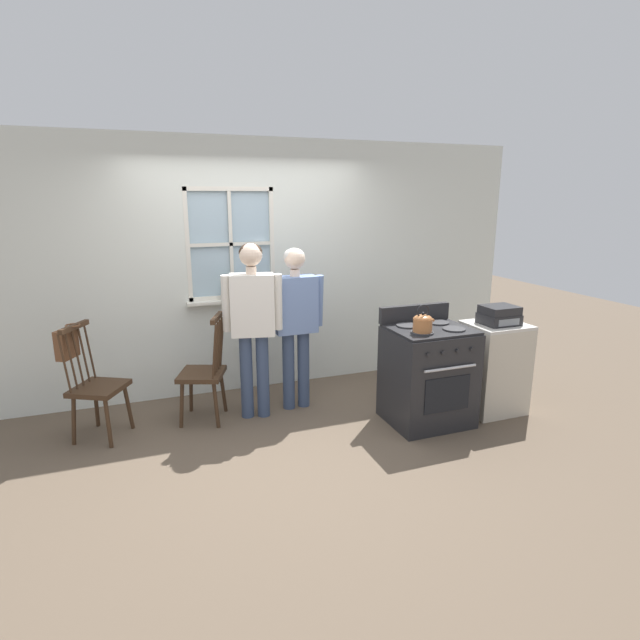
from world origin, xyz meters
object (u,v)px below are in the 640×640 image
at_px(side_counter, 493,367).
at_px(stereo, 499,315).
at_px(person_elderly_left, 253,313).
at_px(person_teen_center, 295,313).
at_px(handbag, 67,343).
at_px(kettle, 423,322).
at_px(chair_near_wall, 204,374).
at_px(stove, 428,374).
at_px(potted_plant, 229,292).
at_px(chair_by_window, 97,388).

relative_size(side_counter, stereo, 2.65).
height_order(person_elderly_left, stereo, person_elderly_left).
bearing_deg(stereo, person_teen_center, 156.93).
bearing_deg(handbag, side_counter, -12.48).
distance_m(kettle, side_counter, 1.09).
bearing_deg(person_elderly_left, chair_near_wall, -179.16).
xyz_separation_m(chair_near_wall, person_teen_center, (0.91, -0.02, 0.52)).
relative_size(handbag, side_counter, 0.34).
height_order(chair_near_wall, stove, stove).
height_order(chair_near_wall, side_counter, chair_near_wall).
bearing_deg(stove, chair_near_wall, 158.68).
distance_m(stove, potted_plant, 2.21).
xyz_separation_m(person_elderly_left, person_teen_center, (0.44, 0.07, -0.05)).
xyz_separation_m(stove, kettle, (-0.17, -0.13, 0.55)).
xyz_separation_m(stove, stereo, (0.75, -0.02, 0.51)).
xyz_separation_m(chair_near_wall, potted_plant, (0.37, 0.61, 0.65)).
xyz_separation_m(side_counter, stereo, (0.00, -0.02, 0.54)).
relative_size(stove, handbag, 3.53).
distance_m(chair_by_window, side_counter, 3.74).
distance_m(potted_plant, handbag, 1.62).
xyz_separation_m(kettle, handbag, (-2.95, 0.99, -0.16)).
distance_m(person_elderly_left, stove, 1.74).
distance_m(stove, handbag, 3.25).
bearing_deg(potted_plant, side_counter, -30.49).
relative_size(person_elderly_left, stereo, 4.97).
xyz_separation_m(person_teen_center, kettle, (0.90, -0.88, 0.04)).
distance_m(stove, stereo, 0.91).
bearing_deg(chair_by_window, handbag, 90.00).
distance_m(person_elderly_left, side_counter, 2.43).
bearing_deg(person_teen_center, stove, -36.42).
xyz_separation_m(potted_plant, handbag, (-1.51, -0.53, -0.25)).
relative_size(person_elderly_left, side_counter, 1.88).
height_order(stove, side_counter, stove).
distance_m(chair_by_window, chair_near_wall, 0.94).
bearing_deg(kettle, stove, 38.35).
relative_size(stove, stereo, 3.19).
distance_m(person_teen_center, kettle, 1.26).
bearing_deg(stereo, chair_by_window, 168.20).
relative_size(chair_by_window, kettle, 4.20).
height_order(person_elderly_left, person_teen_center, person_elderly_left).
relative_size(person_elderly_left, person_teen_center, 1.04).
relative_size(potted_plant, handbag, 0.92).
xyz_separation_m(person_elderly_left, kettle, (1.34, -0.81, -0.01)).
bearing_deg(chair_by_window, person_teen_center, -61.08).
xyz_separation_m(chair_near_wall, handbag, (-1.14, 0.08, 0.40)).
bearing_deg(person_elderly_left, chair_by_window, -170.48).
bearing_deg(person_teen_center, chair_by_window, 179.07).
bearing_deg(stove, kettle, -141.65).
xyz_separation_m(stove, side_counter, (0.75, -0.00, -0.02)).
xyz_separation_m(chair_by_window, stereo, (3.66, -0.77, 0.52)).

